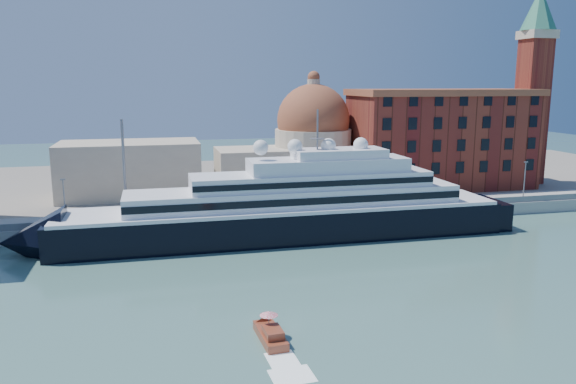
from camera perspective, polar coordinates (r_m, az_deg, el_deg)
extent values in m
plane|color=#3D6A61|center=(75.53, -1.33, -9.66)|extent=(400.00, 400.00, 0.00)
cube|color=gray|center=(107.19, -5.23, -2.74)|extent=(180.00, 10.00, 2.50)
cube|color=slate|center=(147.08, -7.60, 0.88)|extent=(260.00, 72.00, 2.00)
cube|color=slate|center=(102.43, -4.88, -2.32)|extent=(180.00, 0.10, 1.20)
cube|color=black|center=(97.68, -0.43, -3.50)|extent=(77.22, 11.88, 6.44)
cone|color=black|center=(97.12, -24.52, -4.61)|extent=(9.90, 11.88, 11.88)
cube|color=black|center=(112.75, 19.06, -2.24)|extent=(5.94, 10.89, 5.94)
cube|color=white|center=(96.87, -0.43, -1.52)|extent=(75.24, 12.08, 0.59)
cube|color=white|center=(96.96, 0.70, -0.43)|extent=(57.42, 9.90, 2.97)
cube|color=black|center=(92.27, 1.47, -1.02)|extent=(57.42, 0.15, 1.19)
cube|color=white|center=(97.21, 2.40, 1.26)|extent=(41.58, 8.91, 2.57)
cube|color=white|center=(97.68, 4.09, 2.76)|extent=(27.72, 7.92, 2.38)
cube|color=white|center=(98.04, 5.21, 3.94)|extent=(15.84, 6.93, 1.58)
cylinder|color=slate|center=(96.41, 3.01, 6.33)|extent=(0.30, 0.30, 6.93)
sphere|color=white|center=(94.33, -2.79, 4.54)|extent=(2.57, 2.57, 2.57)
sphere|color=white|center=(95.62, 0.72, 4.64)|extent=(2.57, 2.57, 2.57)
sphere|color=white|center=(97.25, 4.12, 4.72)|extent=(2.57, 2.57, 2.57)
sphere|color=white|center=(99.22, 7.40, 4.78)|extent=(2.57, 2.57, 2.57)
cube|color=maroon|center=(61.12, -1.81, -14.46)|extent=(2.58, 6.77, 1.11)
cube|color=maroon|center=(59.75, -1.53, -14.09)|extent=(1.93, 2.87, 0.89)
cylinder|color=slate|center=(61.03, -1.96, -13.07)|extent=(0.07, 0.07, 1.77)
cone|color=red|center=(60.63, -1.96, -12.21)|extent=(2.00, 2.00, 0.44)
cube|color=maroon|center=(139.03, 15.28, 5.00)|extent=(42.00, 18.00, 22.00)
cube|color=brown|center=(138.37, 15.53, 9.73)|extent=(43.00, 19.00, 1.50)
cube|color=maroon|center=(151.61, 23.45, 7.42)|extent=(6.00, 6.00, 35.00)
cube|color=beige|center=(151.86, 24.00, 14.39)|extent=(7.00, 7.00, 2.00)
cone|color=#397E62|center=(152.42, 24.18, 16.63)|extent=(8.40, 8.40, 10.00)
cylinder|color=beige|center=(133.50, 2.55, 3.41)|extent=(18.00, 18.00, 14.00)
sphere|color=brown|center=(132.61, 2.59, 7.27)|extent=(17.00, 17.00, 17.00)
cylinder|color=beige|center=(132.32, 2.62, 10.73)|extent=(3.00, 3.00, 3.00)
cube|color=beige|center=(128.66, -3.21, 2.22)|extent=(18.00, 14.00, 10.00)
cube|color=beige|center=(128.51, -15.76, 2.26)|extent=(30.00, 16.00, 12.00)
cylinder|color=slate|center=(103.16, -21.74, -1.05)|extent=(0.24, 0.24, 8.00)
cube|color=slate|center=(102.43, -21.91, 1.19)|extent=(0.80, 0.30, 0.25)
cylinder|color=slate|center=(103.16, -5.04, -0.30)|extent=(0.24, 0.24, 8.00)
cube|color=slate|center=(102.43, -5.08, 1.95)|extent=(0.80, 0.30, 0.25)
cylinder|color=slate|center=(111.54, 10.38, 0.42)|extent=(0.24, 0.24, 8.00)
cube|color=slate|center=(110.88, 10.45, 2.51)|extent=(0.80, 0.30, 0.25)
cylinder|color=slate|center=(126.66, 22.88, 0.99)|extent=(0.24, 0.24, 8.00)
cube|color=slate|center=(126.07, 23.02, 2.82)|extent=(0.80, 0.30, 0.25)
cylinder|color=slate|center=(103.29, -16.30, 2.13)|extent=(0.50, 0.50, 18.00)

